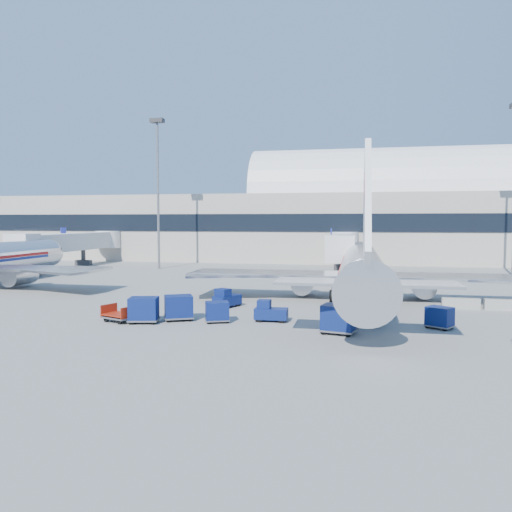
% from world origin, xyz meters
% --- Properties ---
extents(ground, '(260.00, 260.00, 0.00)m').
position_xyz_m(ground, '(0.00, 0.00, 0.00)').
color(ground, gray).
rests_on(ground, ground).
extents(terminal, '(170.00, 28.15, 21.00)m').
position_xyz_m(terminal, '(-13.60, 55.96, 7.52)').
color(terminal, '#B2AA9E').
rests_on(terminal, ground).
extents(airliner_main, '(32.00, 37.26, 12.07)m').
position_xyz_m(airliner_main, '(10.00, 4.51, 2.93)').
color(airliner_main, silver).
rests_on(airliner_main, ground).
extents(jetbridge_near, '(4.40, 27.50, 6.25)m').
position_xyz_m(jetbridge_near, '(7.60, 30.81, 3.93)').
color(jetbridge_near, silver).
rests_on(jetbridge_near, ground).
extents(jetbridge_mid, '(4.40, 27.50, 6.25)m').
position_xyz_m(jetbridge_mid, '(-34.40, 30.81, 3.93)').
color(jetbridge_mid, silver).
rests_on(jetbridge_mid, ground).
extents(mast_west, '(2.00, 1.20, 22.60)m').
position_xyz_m(mast_west, '(-20.00, 30.00, 14.79)').
color(mast_west, slate).
rests_on(mast_west, ground).
extents(barrier_near, '(3.00, 0.55, 0.90)m').
position_xyz_m(barrier_near, '(18.00, 2.00, 0.45)').
color(barrier_near, '#9E9E96').
rests_on(barrier_near, ground).
extents(barrier_mid, '(3.00, 0.55, 0.90)m').
position_xyz_m(barrier_mid, '(21.30, 2.00, 0.45)').
color(barrier_mid, '#9E9E96').
rests_on(barrier_mid, ground).
extents(tug_lead, '(2.39, 1.22, 1.55)m').
position_xyz_m(tug_lead, '(3.33, -6.16, 0.71)').
color(tug_lead, '#0A1851').
rests_on(tug_lead, ground).
extents(tug_right, '(2.53, 2.82, 1.67)m').
position_xyz_m(tug_right, '(9.83, -5.68, 0.76)').
color(tug_right, '#0A1851').
rests_on(tug_right, ground).
extents(tug_left, '(2.18, 2.80, 1.63)m').
position_xyz_m(tug_left, '(-1.27, -1.09, 0.74)').
color(tug_left, '#0A1851').
rests_on(tug_left, ground).
extents(cart_train_a, '(2.05, 1.83, 1.50)m').
position_xyz_m(cart_train_a, '(-0.31, -7.31, 0.80)').
color(cart_train_a, '#0A1851').
rests_on(cart_train_a, ground).
extents(cart_train_b, '(2.56, 2.33, 1.83)m').
position_xyz_m(cart_train_b, '(-3.28, -7.12, 0.98)').
color(cart_train_b, '#0A1851').
rests_on(cart_train_b, ground).
extents(cart_train_c, '(2.37, 1.99, 1.83)m').
position_xyz_m(cart_train_c, '(-5.41, -8.48, 0.98)').
color(cart_train_c, '#0A1851').
rests_on(cart_train_c, ground).
extents(cart_solo_near, '(2.46, 2.08, 1.88)m').
position_xyz_m(cart_solo_near, '(8.36, -9.28, 1.00)').
color(cart_solo_near, '#0A1851').
rests_on(cart_solo_near, ground).
extents(cart_solo_far, '(2.10, 2.01, 1.48)m').
position_xyz_m(cart_solo_far, '(15.02, -6.33, 0.79)').
color(cart_solo_far, '#0A1851').
rests_on(cart_solo_far, ground).
extents(cart_open_red, '(2.64, 2.28, 0.59)m').
position_xyz_m(cart_open_red, '(-7.29, -8.50, 0.43)').
color(cart_open_red, slate).
rests_on(cart_open_red, ground).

